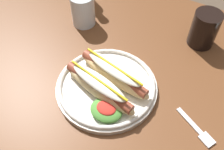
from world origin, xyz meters
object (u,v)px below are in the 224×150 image
at_px(soda_cup, 204,29).
at_px(water_cup, 83,10).
at_px(hot_dog_plate, 107,85).
at_px(fork, 197,130).

height_order(soda_cup, water_cup, soda_cup).
bearing_deg(hot_dog_plate, fork, 1.39).
relative_size(hot_dog_plate, water_cup, 2.59).
distance_m(hot_dog_plate, soda_cup, 0.35).
bearing_deg(soda_cup, hot_dog_plate, -118.19).
relative_size(soda_cup, water_cup, 1.06).
relative_size(hot_dog_plate, fork, 2.41).
bearing_deg(fork, soda_cup, 134.32).
bearing_deg(water_cup, soda_cup, 15.03).
height_order(fork, water_cup, water_cup).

